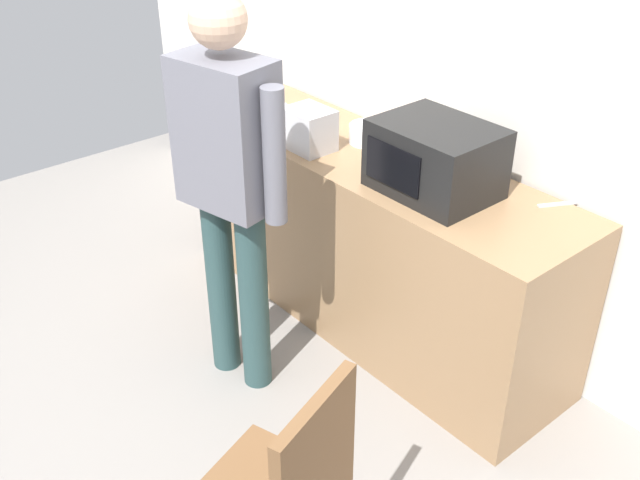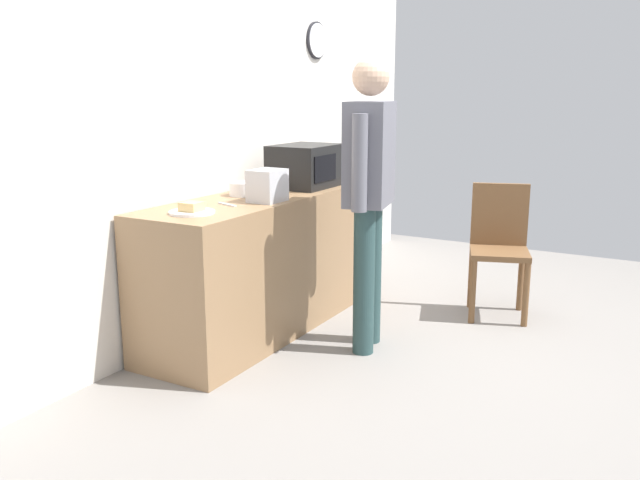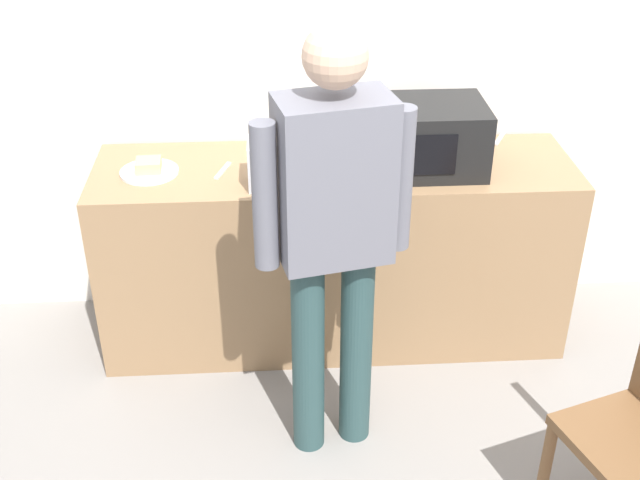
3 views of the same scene
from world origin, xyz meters
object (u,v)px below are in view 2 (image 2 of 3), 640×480
Objects in this scene: sandwich_plate at (192,210)px; wooden_chair at (499,243)px; microwave at (306,166)px; person_standing at (369,183)px; toaster at (267,186)px; spoon_utensil at (227,204)px; salad_bowl at (244,189)px; fork_utensil at (300,177)px.

sandwich_plate is 0.27× the size of wooden_chair.
microwave is at bearing -0.81° from sandwich_plate.
wooden_chair is at bearing -27.08° from person_standing.
toaster is 1.29× the size of spoon_utensil.
salad_bowl is 0.20× the size of wooden_chair.
microwave is 2.27× the size of toaster.
fork_utensil is at bearing 96.07° from wooden_chair.
fork_utensil is 1.36m from person_standing.
spoon_utensil is 2.01m from wooden_chair.
sandwich_plate is at bearing -170.40° from fork_utensil.
microwave reaches higher than sandwich_plate.
person_standing is 1.89× the size of wooden_chair.
microwave reaches higher than wooden_chair.
salad_bowl reaches higher than sandwich_plate.
person_standing is at bearing 152.92° from wooden_chair.
sandwich_plate is at bearing 179.19° from microwave.
wooden_chair is at bearing -50.90° from salad_bowl.
sandwich_plate is at bearing -169.29° from salad_bowl.
toaster is at bearing -31.65° from spoon_utensil.
fork_utensil is (1.10, 0.42, -0.10)m from toaster.
sandwich_plate is 0.69m from salad_bowl.
sandwich_plate is 0.58m from toaster.
microwave is 0.28× the size of person_standing.
wooden_chair is (1.14, -1.41, -0.44)m from salad_bowl.
toaster is (-0.68, -0.12, -0.05)m from microwave.
person_standing is at bearing -84.32° from salad_bowl.
fork_utensil is (1.65, 0.28, -0.02)m from sandwich_plate.
person_standing reaches higher than wooden_chair.
microwave is 0.58m from salad_bowl.
spoon_utensil is at bearing -160.07° from salad_bowl.
salad_bowl is at bearing 10.71° from sandwich_plate.
person_standing is (-0.89, -1.02, 0.13)m from fork_utensil.
wooden_chair is (0.17, -1.56, -0.40)m from fork_utensil.
wooden_chair is at bearing -83.93° from fork_utensil.
wooden_chair reaches higher than spoon_utensil.
salad_bowl is 0.38m from spoon_utensil.
microwave is 0.53m from fork_utensil.
sandwich_plate is 0.14× the size of person_standing.
sandwich_plate is at bearing 144.92° from wooden_chair.
sandwich_plate is 1.07m from person_standing.
microwave is 0.69m from toaster.
toaster is 0.12× the size of person_standing.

